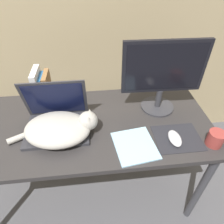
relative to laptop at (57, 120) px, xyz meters
The scene contains 9 objects.
desk 0.19m from the laptop, ahead, with size 1.47×0.65×0.72m.
laptop is the anchor object (origin of this frame).
cat 0.08m from the laptop, 70.74° to the right, with size 0.47×0.30×0.14m.
external_monitor 0.64m from the laptop, 10.29° to the left, with size 0.46×0.20×0.43m.
mousepad 0.66m from the laptop, 13.95° to the right, with size 0.24×0.20×0.00m.
computer_mouse 0.64m from the laptop, 16.14° to the right, with size 0.06×0.11×0.04m.
book_row 0.25m from the laptop, 113.62° to the left, with size 0.09×0.16×0.24m.
notepad 0.44m from the laptop, 24.98° to the right, with size 0.23×0.25×0.01m.
mug 0.83m from the laptop, 15.04° to the right, with size 0.12×0.08×0.08m.
Camera 1 is at (0.07, -0.51, 1.52)m, focal length 32.00 mm.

